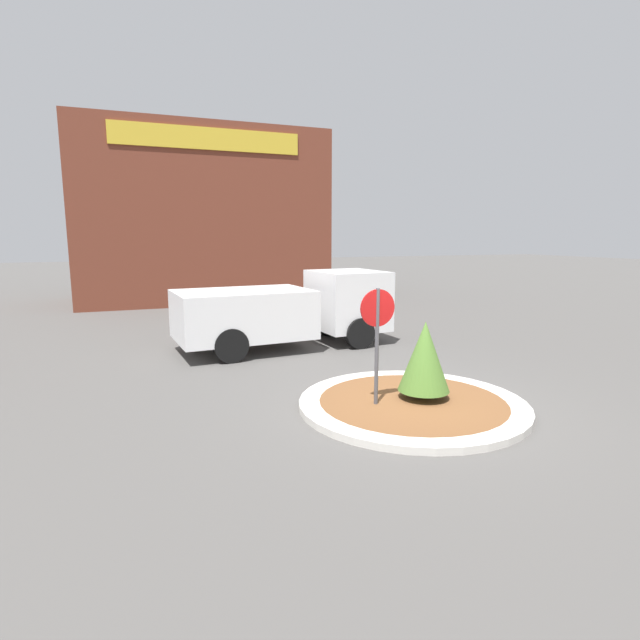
# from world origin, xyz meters

# --- Properties ---
(ground_plane) EXTENTS (120.00, 120.00, 0.00)m
(ground_plane) POSITION_xyz_m (0.00, 0.00, 0.00)
(ground_plane) COLOR #514F4C
(traffic_island) EXTENTS (4.06, 4.06, 0.13)m
(traffic_island) POSITION_xyz_m (0.00, 0.00, 0.06)
(traffic_island) COLOR beige
(traffic_island) RESTS_ON ground_plane
(stop_sign) EXTENTS (0.65, 0.07, 2.17)m
(stop_sign) POSITION_xyz_m (-0.69, 0.09, 1.49)
(stop_sign) COLOR #4C4C51
(stop_sign) RESTS_ON ground_plane
(island_shrub) EXTENTS (0.93, 0.93, 1.41)m
(island_shrub) POSITION_xyz_m (0.27, 0.06, 0.90)
(island_shrub) COLOR brown
(island_shrub) RESTS_ON traffic_island
(utility_truck) EXTENTS (5.92, 2.62, 2.05)m
(utility_truck) POSITION_xyz_m (-0.55, 5.54, 1.06)
(utility_truck) COLOR white
(utility_truck) RESTS_ON ground_plane
(storefront_building) EXTENTS (11.21, 6.07, 7.86)m
(storefront_building) POSITION_xyz_m (-1.06, 17.61, 3.93)
(storefront_building) COLOR brown
(storefront_building) RESTS_ON ground_plane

